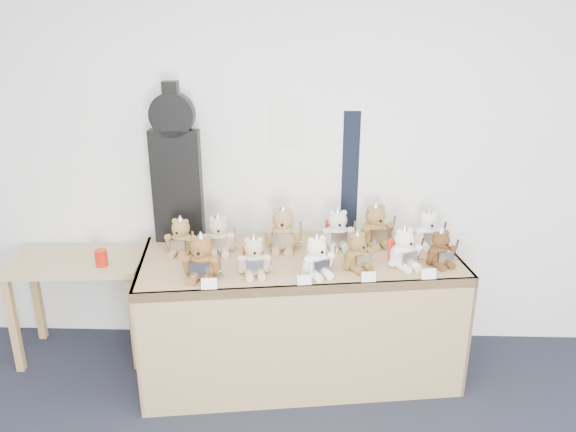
{
  "coord_description": "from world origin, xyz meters",
  "views": [
    {
      "loc": [
        0.14,
        -1.16,
        2.28
      ],
      "look_at": [
        0.03,
        1.97,
        1.13
      ],
      "focal_mm": 35.0,
      "sensor_mm": 36.0,
      "label": 1
    }
  ],
  "objects_px": {
    "teddy_back_centre_right": "(337,230)",
    "teddy_front_centre": "(317,257)",
    "guitar_case": "(176,166)",
    "teddy_front_left": "(254,258)",
    "teddy_back_left": "(219,236)",
    "teddy_back_centre_left": "(283,231)",
    "display_table": "(302,287)",
    "teddy_back_right": "(375,227)",
    "teddy_front_far_right": "(404,249)",
    "teddy_back_end": "(428,230)",
    "teddy_back_far_left": "(181,238)",
    "teddy_front_end": "(441,250)",
    "red_cup": "(101,258)",
    "side_table": "(79,276)",
    "teddy_front_right": "(357,253)",
    "teddy_front_far_left": "(202,259)"
  },
  "relations": [
    {
      "from": "teddy_back_right",
      "to": "display_table",
      "type": "bearing_deg",
      "value": -169.0
    },
    {
      "from": "teddy_back_left",
      "to": "teddy_front_end",
      "type": "bearing_deg",
      "value": -15.3
    },
    {
      "from": "teddy_front_far_right",
      "to": "teddy_back_far_left",
      "type": "xyz_separation_m",
      "value": [
        -1.37,
        0.14,
        -0.0
      ]
    },
    {
      "from": "teddy_back_centre_left",
      "to": "teddy_back_end",
      "type": "relative_size",
      "value": 1.19
    },
    {
      "from": "teddy_back_end",
      "to": "teddy_back_far_left",
      "type": "height_order",
      "value": "same"
    },
    {
      "from": "teddy_front_left",
      "to": "teddy_back_end",
      "type": "distance_m",
      "value": 1.19
    },
    {
      "from": "side_table",
      "to": "teddy_front_left",
      "type": "xyz_separation_m",
      "value": [
        1.23,
        -0.4,
        0.34
      ]
    },
    {
      "from": "teddy_front_end",
      "to": "teddy_back_far_left",
      "type": "bearing_deg",
      "value": 153.3
    },
    {
      "from": "red_cup",
      "to": "teddy_back_centre_right",
      "type": "bearing_deg",
      "value": 4.14
    },
    {
      "from": "teddy_front_right",
      "to": "teddy_back_centre_right",
      "type": "bearing_deg",
      "value": 73.84
    },
    {
      "from": "teddy_back_right",
      "to": "teddy_back_far_left",
      "type": "distance_m",
      "value": 1.25
    },
    {
      "from": "display_table",
      "to": "teddy_back_left",
      "type": "xyz_separation_m",
      "value": [
        -0.53,
        0.12,
        0.29
      ]
    },
    {
      "from": "teddy_front_far_left",
      "to": "teddy_front_end",
      "type": "distance_m",
      "value": 1.42
    },
    {
      "from": "teddy_front_end",
      "to": "teddy_back_far_left",
      "type": "xyz_separation_m",
      "value": [
        -1.6,
        0.12,
        0.01
      ]
    },
    {
      "from": "red_cup",
      "to": "teddy_front_right",
      "type": "height_order",
      "value": "teddy_front_right"
    },
    {
      "from": "display_table",
      "to": "teddy_back_far_left",
      "type": "distance_m",
      "value": 0.82
    },
    {
      "from": "teddy_front_far_right",
      "to": "teddy_back_end",
      "type": "distance_m",
      "value": 0.39
    },
    {
      "from": "teddy_front_centre",
      "to": "teddy_back_centre_left",
      "type": "relative_size",
      "value": 0.85
    },
    {
      "from": "teddy_front_far_right",
      "to": "red_cup",
      "type": "bearing_deg",
      "value": 147.15
    },
    {
      "from": "display_table",
      "to": "teddy_back_centre_left",
      "type": "distance_m",
      "value": 0.38
    },
    {
      "from": "teddy_back_left",
      "to": "teddy_back_centre_left",
      "type": "bearing_deg",
      "value": 0.06
    },
    {
      "from": "teddy_back_far_left",
      "to": "teddy_front_far_left",
      "type": "bearing_deg",
      "value": -49.57
    },
    {
      "from": "teddy_front_right",
      "to": "teddy_back_left",
      "type": "xyz_separation_m",
      "value": [
        -0.86,
        0.21,
        0.01
      ]
    },
    {
      "from": "guitar_case",
      "to": "teddy_front_end",
      "type": "distance_m",
      "value": 1.73
    },
    {
      "from": "guitar_case",
      "to": "teddy_front_left",
      "type": "height_order",
      "value": "guitar_case"
    },
    {
      "from": "display_table",
      "to": "teddy_back_right",
      "type": "xyz_separation_m",
      "value": [
        0.48,
        0.28,
        0.3
      ]
    },
    {
      "from": "red_cup",
      "to": "teddy_back_left",
      "type": "xyz_separation_m",
      "value": [
        0.77,
        -0.01,
        0.17
      ]
    },
    {
      "from": "display_table",
      "to": "teddy_back_right",
      "type": "height_order",
      "value": "teddy_back_right"
    },
    {
      "from": "display_table",
      "to": "teddy_front_right",
      "type": "distance_m",
      "value": 0.44
    },
    {
      "from": "teddy_front_far_left",
      "to": "teddy_front_centre",
      "type": "distance_m",
      "value": 0.66
    },
    {
      "from": "teddy_front_end",
      "to": "teddy_back_left",
      "type": "relative_size",
      "value": 0.9
    },
    {
      "from": "side_table",
      "to": "teddy_front_far_left",
      "type": "distance_m",
      "value": 1.1
    },
    {
      "from": "teddy_back_centre_right",
      "to": "side_table",
      "type": "bearing_deg",
      "value": 172.27
    },
    {
      "from": "teddy_front_left",
      "to": "teddy_front_centre",
      "type": "relative_size",
      "value": 0.97
    },
    {
      "from": "teddy_back_centre_right",
      "to": "teddy_front_centre",
      "type": "bearing_deg",
      "value": -116.9
    },
    {
      "from": "teddy_front_right",
      "to": "teddy_back_right",
      "type": "xyz_separation_m",
      "value": [
        0.15,
        0.37,
        0.02
      ]
    },
    {
      "from": "red_cup",
      "to": "teddy_back_centre_left",
      "type": "relative_size",
      "value": 0.34
    },
    {
      "from": "teddy_front_centre",
      "to": "guitar_case",
      "type": "bearing_deg",
      "value": 123.66
    },
    {
      "from": "teddy_back_left",
      "to": "teddy_back_far_left",
      "type": "bearing_deg",
      "value": 176.53
    },
    {
      "from": "display_table",
      "to": "teddy_front_right",
      "type": "xyz_separation_m",
      "value": [
        0.33,
        -0.09,
        0.28
      ]
    },
    {
      "from": "teddy_front_right",
      "to": "teddy_back_end",
      "type": "xyz_separation_m",
      "value": [
        0.49,
        0.37,
        0.0
      ]
    },
    {
      "from": "teddy_back_centre_left",
      "to": "teddy_back_far_left",
      "type": "bearing_deg",
      "value": -170.48
    },
    {
      "from": "guitar_case",
      "to": "teddy_front_far_left",
      "type": "relative_size",
      "value": 3.49
    },
    {
      "from": "side_table",
      "to": "teddy_back_centre_right",
      "type": "distance_m",
      "value": 1.77
    },
    {
      "from": "red_cup",
      "to": "teddy_front_centre",
      "type": "xyz_separation_m",
      "value": [
        1.39,
        -0.3,
        0.16
      ]
    },
    {
      "from": "teddy_front_centre",
      "to": "teddy_front_end",
      "type": "xyz_separation_m",
      "value": [
        0.74,
        0.16,
        -0.01
      ]
    },
    {
      "from": "teddy_front_left",
      "to": "teddy_front_end",
      "type": "bearing_deg",
      "value": -1.86
    },
    {
      "from": "teddy_front_right",
      "to": "teddy_back_end",
      "type": "height_order",
      "value": "teddy_back_end"
    },
    {
      "from": "guitar_case",
      "to": "teddy_front_far_right",
      "type": "distance_m",
      "value": 1.52
    },
    {
      "from": "teddy_front_left",
      "to": "teddy_front_centre",
      "type": "xyz_separation_m",
      "value": [
        0.36,
        0.01,
        0.0
      ]
    }
  ]
}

